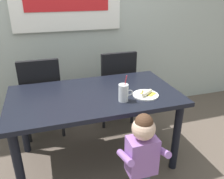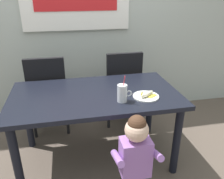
{
  "view_description": "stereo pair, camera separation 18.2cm",
  "coord_description": "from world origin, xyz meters",
  "px_view_note": "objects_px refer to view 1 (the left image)",
  "views": [
    {
      "loc": [
        -0.41,
        -1.85,
        1.62
      ],
      "look_at": [
        0.14,
        -0.09,
        0.8
      ],
      "focal_mm": 36.62,
      "sensor_mm": 36.0,
      "label": 1
    },
    {
      "loc": [
        -0.24,
        -1.9,
        1.62
      ],
      "look_at": [
        0.14,
        -0.09,
        0.8
      ],
      "focal_mm": 36.62,
      "sensor_mm": 36.0,
      "label": 2
    }
  ],
  "objects_px": {
    "toddler_standing": "(142,151)",
    "milk_cup": "(124,94)",
    "snack_plate": "(146,95)",
    "dining_chair_right": "(116,83)",
    "peeled_banana": "(147,93)",
    "dining_table": "(95,103)",
    "dining_chair_left": "(42,93)"
  },
  "relations": [
    {
      "from": "dining_table",
      "to": "milk_cup",
      "type": "distance_m",
      "value": 0.34
    },
    {
      "from": "dining_chair_right",
      "to": "milk_cup",
      "type": "xyz_separation_m",
      "value": [
        -0.21,
        -0.85,
        0.27
      ]
    },
    {
      "from": "dining_chair_left",
      "to": "dining_chair_right",
      "type": "height_order",
      "value": "same"
    },
    {
      "from": "dining_table",
      "to": "toddler_standing",
      "type": "bearing_deg",
      "value": -72.16
    },
    {
      "from": "peeled_banana",
      "to": "milk_cup",
      "type": "bearing_deg",
      "value": -173.01
    },
    {
      "from": "milk_cup",
      "to": "dining_chair_right",
      "type": "bearing_deg",
      "value": 75.96
    },
    {
      "from": "dining_table",
      "to": "dining_chair_left",
      "type": "relative_size",
      "value": 1.6
    },
    {
      "from": "dining_chair_left",
      "to": "peeled_banana",
      "type": "xyz_separation_m",
      "value": [
        0.91,
        -0.8,
        0.23
      ]
    },
    {
      "from": "dining_chair_left",
      "to": "snack_plate",
      "type": "height_order",
      "value": "dining_chair_left"
    },
    {
      "from": "dining_table",
      "to": "milk_cup",
      "type": "height_order",
      "value": "milk_cup"
    },
    {
      "from": "milk_cup",
      "to": "snack_plate",
      "type": "height_order",
      "value": "milk_cup"
    },
    {
      "from": "dining_table",
      "to": "milk_cup",
      "type": "relative_size",
      "value": 6.23
    },
    {
      "from": "toddler_standing",
      "to": "milk_cup",
      "type": "xyz_separation_m",
      "value": [
        0.0,
        0.42,
        0.28
      ]
    },
    {
      "from": "dining_chair_left",
      "to": "milk_cup",
      "type": "bearing_deg",
      "value": 129.23
    },
    {
      "from": "dining_table",
      "to": "snack_plate",
      "type": "bearing_deg",
      "value": -22.09
    },
    {
      "from": "dining_table",
      "to": "toddler_standing",
      "type": "xyz_separation_m",
      "value": [
        0.2,
        -0.63,
        -0.12
      ]
    },
    {
      "from": "dining_chair_left",
      "to": "peeled_banana",
      "type": "distance_m",
      "value": 1.23
    },
    {
      "from": "milk_cup",
      "to": "dining_table",
      "type": "bearing_deg",
      "value": 133.86
    },
    {
      "from": "toddler_standing",
      "to": "snack_plate",
      "type": "height_order",
      "value": "toddler_standing"
    },
    {
      "from": "dining_chair_left",
      "to": "toddler_standing",
      "type": "height_order",
      "value": "dining_chair_left"
    },
    {
      "from": "dining_table",
      "to": "dining_chair_right",
      "type": "xyz_separation_m",
      "value": [
        0.42,
        0.64,
        -0.1
      ]
    },
    {
      "from": "milk_cup",
      "to": "snack_plate",
      "type": "relative_size",
      "value": 1.07
    },
    {
      "from": "dining_table",
      "to": "dining_chair_right",
      "type": "height_order",
      "value": "dining_chair_right"
    },
    {
      "from": "toddler_standing",
      "to": "milk_cup",
      "type": "distance_m",
      "value": 0.51
    },
    {
      "from": "dining_chair_left",
      "to": "dining_chair_right",
      "type": "bearing_deg",
      "value": -178.19
    },
    {
      "from": "dining_table",
      "to": "dining_chair_left",
      "type": "distance_m",
      "value": 0.78
    },
    {
      "from": "dining_chair_left",
      "to": "milk_cup",
      "type": "xyz_separation_m",
      "value": [
        0.67,
        -0.82,
        0.27
      ]
    },
    {
      "from": "toddler_standing",
      "to": "snack_plate",
      "type": "relative_size",
      "value": 3.64
    },
    {
      "from": "toddler_standing",
      "to": "peeled_banana",
      "type": "distance_m",
      "value": 0.56
    },
    {
      "from": "dining_table",
      "to": "dining_chair_right",
      "type": "relative_size",
      "value": 1.6
    },
    {
      "from": "milk_cup",
      "to": "peeled_banana",
      "type": "height_order",
      "value": "milk_cup"
    },
    {
      "from": "dining_table",
      "to": "dining_chair_left",
      "type": "height_order",
      "value": "dining_chair_left"
    }
  ]
}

